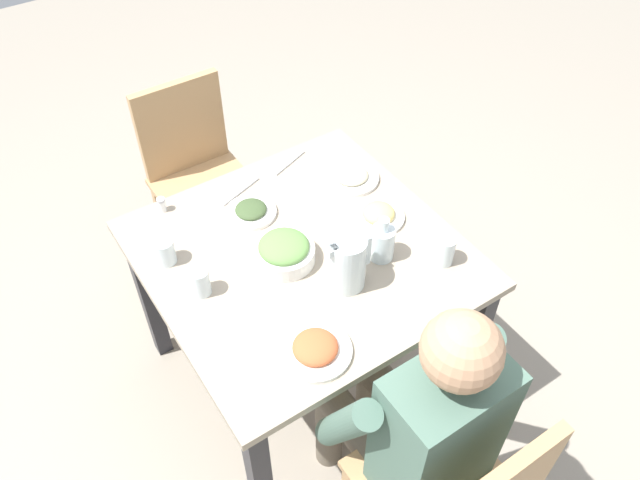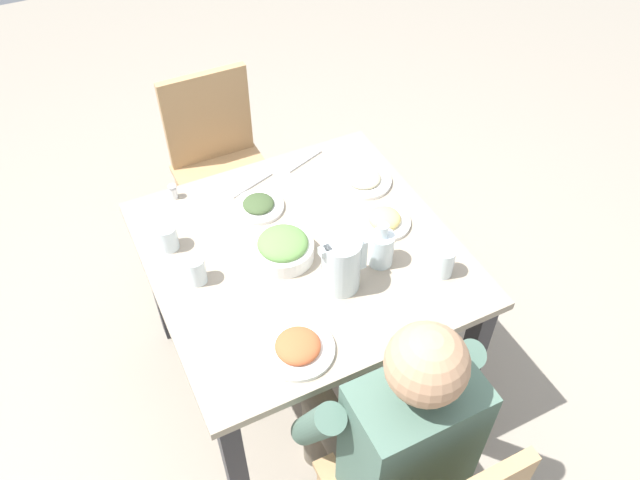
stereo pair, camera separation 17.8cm
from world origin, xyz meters
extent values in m
plane|color=gray|center=(0.00, 0.00, 0.00)|extent=(8.00, 8.00, 0.00)
cube|color=gray|center=(0.00, 0.00, 0.72)|extent=(0.98, 0.98, 0.03)
cube|color=#232328|center=(-0.44, -0.44, 0.35)|extent=(0.06, 0.06, 0.70)
cube|color=#232328|center=(0.44, -0.44, 0.35)|extent=(0.06, 0.06, 0.70)
cube|color=#232328|center=(-0.44, 0.44, 0.35)|extent=(0.06, 0.06, 0.70)
cube|color=#232328|center=(0.44, 0.44, 0.35)|extent=(0.06, 0.06, 0.70)
cube|color=tan|center=(0.14, -0.59, 0.22)|extent=(0.04, 0.04, 0.44)
cube|color=tan|center=(0.16, 0.93, 0.22)|extent=(0.04, 0.04, 0.44)
cube|color=tan|center=(-0.18, 0.93, 0.22)|extent=(0.04, 0.04, 0.44)
cube|color=tan|center=(0.16, 0.59, 0.22)|extent=(0.04, 0.04, 0.44)
cube|color=tan|center=(-0.18, 0.59, 0.22)|extent=(0.04, 0.04, 0.44)
cube|color=tan|center=(-0.01, 0.76, 0.45)|extent=(0.40, 0.40, 0.03)
cube|color=tan|center=(-0.01, 0.94, 0.67)|extent=(0.38, 0.04, 0.42)
cube|color=#4C6B5B|center=(-0.03, -0.73, 0.71)|extent=(0.32, 0.20, 0.50)
sphere|color=tan|center=(-0.03, -0.73, 1.08)|extent=(0.19, 0.19, 0.19)
cylinder|color=#665B4C|center=(-0.12, -0.54, 0.43)|extent=(0.11, 0.38, 0.11)
cylinder|color=#665B4C|center=(-0.12, -0.35, 0.23)|extent=(0.10, 0.10, 0.46)
cylinder|color=#4C6B5B|center=(-0.23, -0.59, 0.74)|extent=(0.08, 0.23, 0.37)
cylinder|color=#665B4C|center=(0.05, -0.54, 0.43)|extent=(0.11, 0.38, 0.11)
cylinder|color=#665B4C|center=(0.05, -0.35, 0.23)|extent=(0.10, 0.10, 0.46)
cylinder|color=#4C6B5B|center=(0.17, -0.59, 0.74)|extent=(0.08, 0.23, 0.37)
cylinder|color=silver|center=(0.04, -0.19, 0.83)|extent=(0.12, 0.12, 0.19)
cube|color=silver|center=(0.12, -0.19, 0.84)|extent=(0.02, 0.02, 0.11)
cube|color=silver|center=(-0.01, -0.19, 0.91)|extent=(0.04, 0.03, 0.02)
cylinder|color=white|center=(-0.07, 0.00, 0.76)|extent=(0.20, 0.20, 0.05)
ellipsoid|color=#608E47|center=(-0.07, 0.00, 0.80)|extent=(0.16, 0.16, 0.06)
cylinder|color=white|center=(0.35, 0.21, 0.74)|extent=(0.20, 0.20, 0.01)
ellipsoid|color=#B7AD89|center=(0.35, 0.21, 0.75)|extent=(0.13, 0.13, 0.03)
cylinder|color=white|center=(0.30, -0.01, 0.74)|extent=(0.18, 0.18, 0.01)
ellipsoid|color=#E0C670|center=(0.30, -0.01, 0.76)|extent=(0.11, 0.11, 0.05)
cylinder|color=white|center=(-0.18, -0.35, 0.74)|extent=(0.21, 0.21, 0.01)
ellipsoid|color=#CC5B33|center=(-0.18, -0.35, 0.76)|extent=(0.13, 0.13, 0.05)
cylinder|color=white|center=(-0.05, 0.25, 0.74)|extent=(0.18, 0.18, 0.01)
ellipsoid|color=#3D512D|center=(-0.05, 0.25, 0.75)|extent=(0.11, 0.11, 0.03)
cylinder|color=silver|center=(0.36, -0.29, 0.78)|extent=(0.06, 0.06, 0.10)
cylinder|color=silver|center=(-0.35, 0.02, 0.78)|extent=(0.06, 0.06, 0.10)
cylinder|color=silver|center=(-0.39, 0.20, 0.78)|extent=(0.07, 0.07, 0.09)
cylinder|color=silver|center=(0.20, -0.16, 0.79)|extent=(0.08, 0.08, 0.12)
cylinder|color=white|center=(0.20, -0.16, 0.77)|extent=(0.07, 0.07, 0.07)
cylinder|color=silver|center=(0.20, -0.16, 0.87)|extent=(0.03, 0.03, 0.04)
cylinder|color=white|center=(-0.30, 0.43, 0.75)|extent=(0.03, 0.03, 0.04)
cylinder|color=#B2B2B7|center=(-0.30, 0.43, 0.78)|extent=(0.03, 0.03, 0.01)
cube|color=silver|center=(0.20, 0.42, 0.74)|extent=(0.17, 0.08, 0.01)
cube|color=silver|center=(-0.03, 0.37, 0.74)|extent=(0.18, 0.08, 0.01)
cube|color=silver|center=(-0.17, -0.36, 0.74)|extent=(0.17, 0.04, 0.01)
camera|label=1|loc=(-0.73, -1.21, 2.25)|focal=35.54mm
camera|label=2|loc=(-0.58, -1.30, 2.25)|focal=35.54mm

